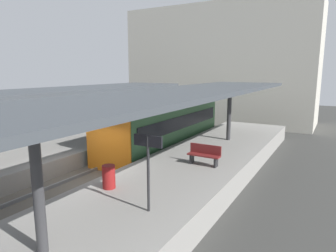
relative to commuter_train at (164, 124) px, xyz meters
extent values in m
plane|color=#383835|center=(0.00, -6.73, -1.73)|extent=(80.00, 80.00, 0.00)
cube|color=gray|center=(-3.80, -6.73, -1.23)|extent=(4.40, 28.00, 1.00)
cube|color=gray|center=(3.80, -6.73, -1.23)|extent=(4.40, 28.00, 1.00)
cube|color=#59544C|center=(0.00, -6.73, -1.63)|extent=(3.20, 28.00, 0.20)
cube|color=slate|center=(-0.72, -6.73, -1.46)|extent=(0.08, 28.00, 0.14)
cube|color=slate|center=(0.72, -6.73, -1.46)|extent=(0.08, 28.00, 0.14)
cube|color=#2D5633|center=(0.00, 0.03, -0.08)|extent=(2.70, 10.21, 2.90)
cube|color=orange|center=(0.00, -5.10, -0.23)|extent=(2.65, 0.08, 2.60)
cube|color=black|center=(-1.37, 0.03, 0.27)|extent=(0.04, 9.39, 0.76)
cube|color=black|center=(1.37, 0.03, 0.27)|extent=(0.04, 9.39, 0.76)
cube|color=#515156|center=(0.00, 0.03, 1.47)|extent=(2.16, 9.70, 0.20)
cylinder|color=#333335|center=(-3.80, 0.97, 0.69)|extent=(0.24, 0.24, 2.84)
cube|color=#3D4247|center=(-3.80, -5.33, 2.19)|extent=(4.18, 21.00, 0.16)
cylinder|color=#333335|center=(3.80, -11.63, 0.78)|extent=(0.24, 0.24, 3.02)
cylinder|color=#333335|center=(3.80, 0.97, 0.78)|extent=(0.24, 0.24, 3.02)
cube|color=#3D4247|center=(3.80, -5.33, 2.37)|extent=(4.18, 21.00, 0.16)
cube|color=black|center=(3.89, -4.16, -0.53)|extent=(0.08, 0.32, 0.40)
cube|color=black|center=(4.99, -4.16, -0.53)|extent=(0.08, 0.32, 0.40)
cube|color=maroon|center=(4.44, -4.16, -0.30)|extent=(1.40, 0.40, 0.06)
cube|color=maroon|center=(4.44, -3.98, -0.07)|extent=(1.40, 0.06, 0.40)
cylinder|color=#262628|center=(4.74, -8.83, 0.37)|extent=(0.08, 0.08, 2.20)
cube|color=black|center=(4.74, -8.83, 1.32)|extent=(0.90, 0.06, 0.32)
cylinder|color=maroon|center=(2.63, -8.09, -0.33)|extent=(0.44, 0.44, 0.80)
cube|color=beige|center=(-1.36, 13.27, 3.77)|extent=(18.00, 6.00, 11.00)
camera|label=1|loc=(9.14, -15.42, 3.19)|focal=31.80mm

